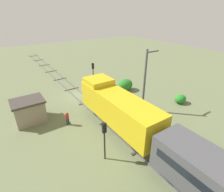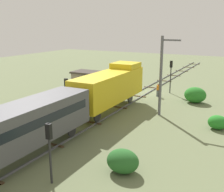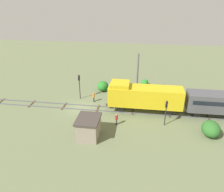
% 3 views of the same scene
% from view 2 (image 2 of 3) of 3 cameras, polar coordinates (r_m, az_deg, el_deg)
% --- Properties ---
extents(ground_plane, '(101.70, 101.70, 0.00)m').
position_cam_2_polar(ground_plane, '(38.81, 6.73, 0.86)').
color(ground_plane, '#66704C').
extents(railway_track, '(2.40, 67.80, 0.16)m').
position_cam_2_polar(railway_track, '(38.80, 6.73, 0.97)').
color(railway_track, '#595960').
rests_on(railway_track, ground).
extents(locomotive, '(2.90, 11.60, 4.60)m').
position_cam_2_polar(locomotive, '(29.27, -0.33, 2.09)').
color(locomotive, gold).
rests_on(locomotive, railway_track).
extents(passenger_car_leading, '(2.84, 14.00, 3.66)m').
position_cam_2_polar(passenger_car_leading, '(19.14, -19.73, -6.28)').
color(passenger_car_leading, '#4C4C51').
rests_on(passenger_car_leading, railway_track).
extents(traffic_signal_near, '(0.32, 0.34, 4.35)m').
position_cam_2_polar(traffic_signal_near, '(38.12, 11.88, 5.04)').
color(traffic_signal_near, '#262628').
rests_on(traffic_signal_near, ground).
extents(traffic_signal_mid, '(0.32, 0.34, 3.76)m').
position_cam_2_polar(traffic_signal_mid, '(28.61, -9.25, 1.32)').
color(traffic_signal_mid, '#262628').
rests_on(traffic_signal_mid, ground).
extents(traffic_signal_far, '(0.32, 0.34, 3.67)m').
position_cam_2_polar(traffic_signal_far, '(16.35, -12.58, -9.14)').
color(traffic_signal_far, '#262628').
rests_on(traffic_signal_far, ground).
extents(worker_near_track, '(0.38, 0.38, 1.70)m').
position_cam_2_polar(worker_near_track, '(36.26, 9.33, 1.43)').
color(worker_near_track, '#262B38').
rests_on(worker_near_track, ground).
extents(worker_by_signal, '(0.38, 0.38, 1.70)m').
position_cam_2_polar(worker_by_signal, '(34.80, -3.57, 1.05)').
color(worker_by_signal, '#262B38').
rests_on(worker_by_signal, ground).
extents(catenary_mast, '(1.94, 0.28, 7.95)m').
position_cam_2_polar(catenary_mast, '(28.16, 10.01, 4.38)').
color(catenary_mast, '#595960').
rests_on(catenary_mast, ground).
extents(relay_hut, '(3.50, 2.90, 2.74)m').
position_cam_2_polar(relay_hut, '(39.08, -5.27, 3.08)').
color(relay_hut, gray).
rests_on(relay_hut, ground).
extents(bush_near, '(2.07, 1.69, 1.51)m').
position_cam_2_polar(bush_near, '(17.89, 2.19, -13.08)').
color(bush_near, '#265F26').
rests_on(bush_near, ground).
extents(bush_mid, '(2.82, 2.30, 2.05)m').
position_cam_2_polar(bush_mid, '(26.11, -19.64, -4.28)').
color(bush_mid, '#2C6426').
rests_on(bush_mid, ground).
extents(bush_far, '(1.72, 1.41, 1.25)m').
position_cam_2_polar(bush_far, '(26.48, 20.70, -5.03)').
color(bush_far, '#267F26').
rests_on(bush_far, ground).
extents(bush_back, '(2.54, 2.08, 1.85)m').
position_cam_2_polar(bush_back, '(34.43, 16.54, 0.20)').
color(bush_back, '#287726').
rests_on(bush_back, ground).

